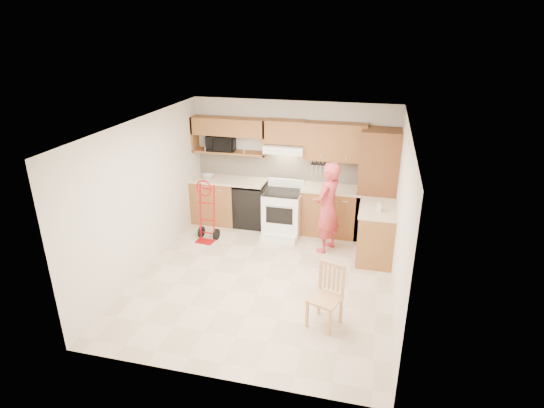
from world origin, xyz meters
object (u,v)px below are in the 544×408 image
at_px(range, 282,210).
at_px(hand_truck, 205,214).
at_px(microwave, 221,143).
at_px(dining_chair, 325,297).
at_px(person, 328,208).

distance_m(range, hand_truck, 1.45).
relative_size(microwave, dining_chair, 0.64).
bearing_deg(range, microwave, 160.74).
bearing_deg(hand_truck, range, 28.30).
bearing_deg(microwave, range, -25.83).
relative_size(microwave, person, 0.34).
bearing_deg(dining_chair, person, 116.23).
xyz_separation_m(range, dining_chair, (1.16, -2.57, -0.08)).
bearing_deg(dining_chair, range, 133.94).
relative_size(range, person, 0.63).
distance_m(microwave, person, 2.56).
bearing_deg(person, range, -91.05).
bearing_deg(person, hand_truck, -63.19).
relative_size(person, dining_chair, 1.89).
xyz_separation_m(range, hand_truck, (-1.34, -0.56, 0.02)).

